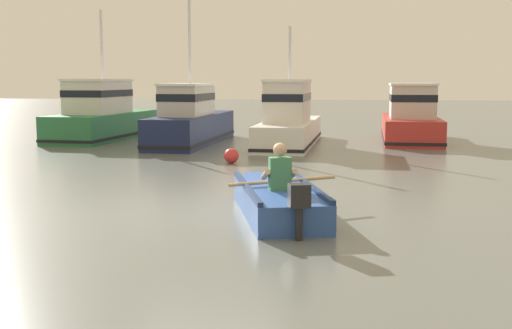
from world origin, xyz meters
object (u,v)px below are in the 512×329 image
(moored_boat_red, at_px, (411,120))
(mooring_buoy, at_px, (231,156))
(moored_boat_white, at_px, (289,121))
(moored_boat_green, at_px, (104,117))
(moored_boat_navy, at_px, (191,121))
(rowboat_with_person, at_px, (277,199))

(moored_boat_red, bearing_deg, mooring_buoy, -128.68)
(moored_boat_white, xyz_separation_m, mooring_buoy, (-1.16, -4.79, -0.60))
(moored_boat_red, bearing_deg, moored_boat_white, -155.87)
(moored_boat_green, xyz_separation_m, moored_boat_white, (6.96, -1.46, -0.02))
(moored_boat_green, xyz_separation_m, moored_boat_red, (11.13, 0.40, -0.06))
(moored_boat_navy, distance_m, moored_boat_white, 3.36)
(rowboat_with_person, xyz_separation_m, mooring_buoy, (-1.78, 6.20, -0.06))
(moored_boat_navy, distance_m, moored_boat_red, 7.74)
(moored_boat_green, distance_m, mooring_buoy, 8.55)
(moored_boat_navy, xyz_separation_m, moored_boat_red, (7.53, 1.80, -0.02))
(moored_boat_navy, height_order, mooring_buoy, moored_boat_navy)
(rowboat_with_person, height_order, moored_boat_white, moored_boat_white)
(moored_boat_green, xyz_separation_m, moored_boat_navy, (3.60, -1.40, -0.04))
(rowboat_with_person, xyz_separation_m, moored_boat_navy, (-3.98, 11.05, 0.52))
(rowboat_with_person, height_order, moored_boat_navy, moored_boat_navy)
(moored_boat_white, bearing_deg, moored_boat_navy, 178.89)
(moored_boat_red, bearing_deg, moored_boat_navy, -166.52)
(moored_boat_green, bearing_deg, mooring_buoy, -47.15)
(moored_boat_green, bearing_deg, rowboat_with_person, -58.67)
(moored_boat_navy, bearing_deg, mooring_buoy, -65.61)
(rowboat_with_person, bearing_deg, moored_boat_navy, 109.80)
(moored_boat_green, bearing_deg, moored_boat_white, -11.89)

